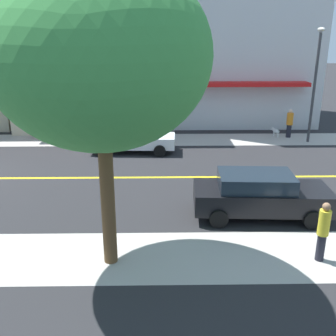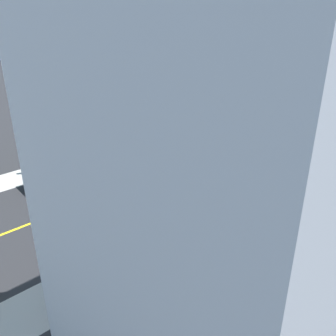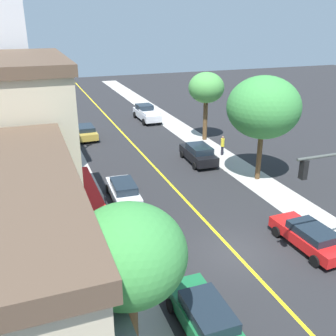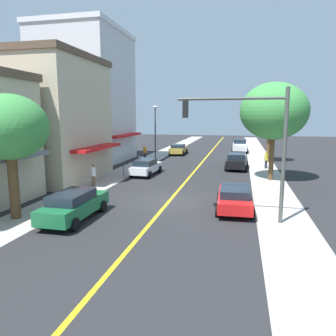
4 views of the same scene
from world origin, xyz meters
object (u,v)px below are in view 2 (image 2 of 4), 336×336
street_lamp (48,212)px  red_sedan_right_curb (195,129)px  black_sedan_right_curb (60,171)px  traffic_light_mast (204,87)px  pedestrian_white_shirt (266,174)px  parking_meter (220,187)px  small_dog (103,278)px  pedestrian_yellow_shirt (28,161)px  street_tree_left_near (335,103)px  street_tree_left_far (91,88)px  white_sedan_left_curb (187,187)px  green_sedan_left_curb (289,141)px  fire_hydrant (290,159)px  pedestrian_orange_shirt (86,273)px

street_lamp → red_sedan_right_curb: street_lamp is taller
black_sedan_right_curb → traffic_light_mast: bearing=-174.5°
black_sedan_right_curb → pedestrian_white_shirt: pedestrian_white_shirt is taller
parking_meter → traffic_light_mast: (10.48, -9.67, 3.65)m
traffic_light_mast → small_dog: traffic_light_mast is taller
black_sedan_right_curb → pedestrian_yellow_shirt: 3.14m
street_tree_left_near → street_tree_left_far: street_tree_left_far is taller
parking_meter → pedestrian_white_shirt: (-0.99, -3.90, 0.07)m
white_sedan_left_curb → green_sedan_left_curb: (0.05, -13.10, 0.03)m
street_tree_left_near → red_sedan_right_curb: street_tree_left_near is taller
street_tree_left_far → green_sedan_left_curb: size_ratio=1.69×
street_tree_left_near → pedestrian_yellow_shirt: (14.15, 19.80, -3.79)m
fire_hydrant → parking_meter: size_ratio=0.63×
parking_meter → pedestrian_white_shirt: size_ratio=0.74×
pedestrian_orange_shirt → small_dog: (-0.20, -0.77, -0.58)m
street_tree_left_far → fire_hydrant: size_ratio=10.01×
traffic_light_mast → black_sedan_right_curb: (-0.79, 16.36, -3.66)m
fire_hydrant → pedestrian_orange_shirt: pedestrian_orange_shirt is taller
black_sedan_right_curb → small_dog: black_sedan_right_curb is taller
street_lamp → small_dog: street_lamp is taller
pedestrian_yellow_shirt → street_lamp: bearing=146.4°
street_tree_left_near → traffic_light_mast: traffic_light_mast is taller
street_tree_left_far → pedestrian_orange_shirt: bearing=145.8°
small_dog → street_tree_left_near: bearing=66.2°
fire_hydrant → pedestrian_yellow_shirt: size_ratio=0.44×
street_tree_left_far → pedestrian_orange_shirt: (-14.03, 9.53, -4.80)m
green_sedan_left_curb → pedestrian_white_shirt: pedestrian_white_shirt is taller
street_tree_left_far → black_sedan_right_curb: street_tree_left_far is taller
street_tree_left_near → green_sedan_left_curb: size_ratio=1.35×
black_sedan_right_curb → street_tree_left_near: bearing=151.8°
street_tree_left_far → street_lamp: size_ratio=1.23×
pedestrian_yellow_shirt → small_dog: size_ratio=2.60×
street_tree_left_near → white_sedan_left_curb: bearing=77.0°
black_sedan_right_curb → pedestrian_orange_shirt: pedestrian_orange_shirt is taller
traffic_light_mast → white_sedan_left_curb: bearing=-51.6°
red_sedan_right_curb → traffic_light_mast: bearing=-160.4°
white_sedan_left_curb → small_dog: size_ratio=6.75×
street_lamp → pedestrian_orange_shirt: size_ratio=3.68×
street_tree_left_near → fire_hydrant: (1.41, 3.24, -4.37)m
street_lamp → parking_meter: bearing=-88.3°
black_sedan_right_curb → pedestrian_yellow_shirt: (2.94, 1.09, 0.13)m
fire_hydrant → black_sedan_right_curb: size_ratio=0.17×
green_sedan_left_curb → fire_hydrant: bearing=32.5°
traffic_light_mast → pedestrian_orange_shirt: bearing=-60.3°
white_sedan_left_curb → street_lamp: bearing=13.1°
street_tree_left_far → pedestrian_white_shirt: street_tree_left_far is taller
street_tree_left_far → street_lamp: (-12.93, 10.38, -1.69)m
street_tree_left_far → red_sedan_right_curb: (-2.81, -9.58, -5.00)m
green_sedan_left_curb → black_sedan_right_curb: bearing=-23.7°
street_tree_left_near → traffic_light_mast: bearing=11.1°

